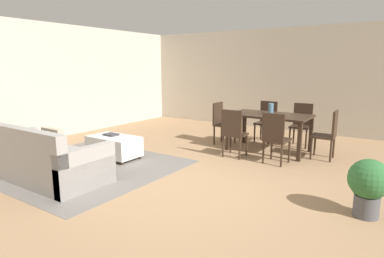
{
  "coord_description": "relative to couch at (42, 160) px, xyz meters",
  "views": [
    {
      "loc": [
        2.63,
        -3.67,
        1.72
      ],
      "look_at": [
        -0.73,
        1.31,
        0.55
      ],
      "focal_mm": 30.55,
      "sensor_mm": 36.0,
      "label": 1
    }
  ],
  "objects": [
    {
      "name": "dining_chair_head_west",
      "position": [
        1.18,
        3.57,
        0.23
      ],
      "size": [
        0.4,
        0.4,
        0.92
      ],
      "color": "#332319",
      "rests_on": "ground_plane"
    },
    {
      "name": "dining_chair_near_right",
      "position": [
        2.73,
        2.72,
        0.23
      ],
      "size": [
        0.43,
        0.43,
        0.92
      ],
      "color": "#332319",
      "rests_on": "ground_plane"
    },
    {
      "name": "dining_chair_near_left",
      "position": [
        1.92,
        2.7,
        0.23
      ],
      "size": [
        0.42,
        0.42,
        0.92
      ],
      "color": "#332319",
      "rests_on": "ground_plane"
    },
    {
      "name": "wall_left",
      "position": [
        -2.49,
        1.45,
        1.06
      ],
      "size": [
        0.12,
        11.0,
        2.7
      ],
      "primitive_type": "cube",
      "color": "#BCB2A0",
      "rests_on": "ground_plane"
    },
    {
      "name": "dining_table",
      "position": [
        2.3,
        3.54,
        0.38
      ],
      "size": [
        1.58,
        0.91,
        0.76
      ],
      "color": "#332319",
      "rests_on": "ground_plane"
    },
    {
      "name": "area_rug",
      "position": [
        0.04,
        0.72,
        -0.28
      ],
      "size": [
        3.0,
        2.8,
        0.01
      ],
      "primitive_type": "cube",
      "color": "slate",
      "rests_on": "ground_plane"
    },
    {
      "name": "vase_centerpiece",
      "position": [
        2.33,
        3.51,
        0.58
      ],
      "size": [
        0.1,
        0.1,
        0.22
      ],
      "primitive_type": "cylinder",
      "color": "slate",
      "rests_on": "dining_table"
    },
    {
      "name": "ottoman_table",
      "position": [
        0.09,
        1.4,
        -0.05
      ],
      "size": [
        0.98,
        0.56,
        0.42
      ],
      "color": "silver",
      "rests_on": "ground_plane"
    },
    {
      "name": "ground_plane",
      "position": [
        2.01,
        0.95,
        -0.29
      ],
      "size": [
        10.8,
        10.8,
        0.0
      ],
      "primitive_type": "plane",
      "color": "#9E7A56"
    },
    {
      "name": "couch",
      "position": [
        0.0,
        0.0,
        0.0
      ],
      "size": [
        2.15,
        0.95,
        0.86
      ],
      "color": "gray",
      "rests_on": "ground_plane"
    },
    {
      "name": "dining_chair_head_east",
      "position": [
        3.44,
        3.56,
        0.23
      ],
      "size": [
        0.42,
        0.42,
        0.92
      ],
      "color": "#332319",
      "rests_on": "ground_plane"
    },
    {
      "name": "dining_chair_far_right",
      "position": [
        2.71,
        4.37,
        0.23
      ],
      "size": [
        0.42,
        0.42,
        0.92
      ],
      "color": "#332319",
      "rests_on": "ground_plane"
    },
    {
      "name": "potted_plant",
      "position": [
        4.34,
        1.33,
        0.11
      ],
      "size": [
        0.46,
        0.46,
        0.69
      ],
      "color": "#4C4C51",
      "rests_on": "ground_plane"
    },
    {
      "name": "wall_back",
      "position": [
        2.01,
        5.95,
        1.06
      ],
      "size": [
        9.0,
        0.12,
        2.7
      ],
      "primitive_type": "cube",
      "color": "#BCB2A0",
      "rests_on": "ground_plane"
    },
    {
      "name": "book_on_ottoman",
      "position": [
        -0.02,
        1.43,
        0.15
      ],
      "size": [
        0.27,
        0.21,
        0.03
      ],
      "primitive_type": "cube",
      "rotation": [
        0.0,
        0.0,
        -0.03
      ],
      "color": "#333338",
      "rests_on": "ottoman_table"
    },
    {
      "name": "dining_chair_far_left",
      "position": [
        1.94,
        4.34,
        0.23
      ],
      "size": [
        0.41,
        0.41,
        0.92
      ],
      "color": "#332319",
      "rests_on": "ground_plane"
    }
  ]
}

